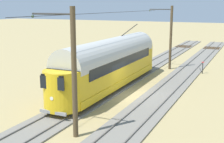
{
  "coord_description": "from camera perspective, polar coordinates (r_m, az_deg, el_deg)",
  "views": [
    {
      "loc": [
        -8.59,
        21.91,
        7.02
      ],
      "look_at": [
        1.69,
        -0.19,
        1.75
      ],
      "focal_mm": 49.24,
      "sensor_mm": 36.0,
      "label": 1
    }
  ],
  "objects": [
    {
      "name": "vintage_streetcar",
      "position": [
        26.14,
        -0.15,
        1.71
      ],
      "size": [
        2.65,
        17.18,
        5.01
      ],
      "color": "gold",
      "rests_on": "ground"
    },
    {
      "name": "track_adjacent_siding",
      "position": [
        25.72,
        -1.15,
        -3.51
      ],
      "size": [
        2.8,
        80.0,
        0.18
      ],
      "color": "slate",
      "rests_on": "ground"
    },
    {
      "name": "switch_stand",
      "position": [
        33.41,
        16.46,
        0.8
      ],
      "size": [
        0.5,
        0.3,
        1.24
      ],
      "color": "black",
      "rests_on": "ground"
    },
    {
      "name": "spare_tie_stack",
      "position": [
        27.48,
        -5.42,
        -2.07
      ],
      "size": [
        2.4,
        2.4,
        0.54
      ],
      "color": "#47331E",
      "rests_on": "ground"
    },
    {
      "name": "catenary_pole_mid_near",
      "position": [
        16.16,
        -7.26,
        0.06
      ],
      "size": [
        2.74,
        0.28,
        6.98
      ],
      "color": "#4C3D28",
      "rests_on": "ground"
    },
    {
      "name": "track_streetcar_siding",
      "position": [
        24.12,
        8.82,
        -4.73
      ],
      "size": [
        2.8,
        80.0,
        0.18
      ],
      "color": "slate",
      "rests_on": "ground"
    },
    {
      "name": "overhead_wire_run",
      "position": [
        26.35,
        0.69,
        10.95
      ],
      "size": [
        2.53,
        24.06,
        0.18
      ],
      "color": "black",
      "rests_on": "ground"
    },
    {
      "name": "ground_plane",
      "position": [
        24.56,
        3.4,
        -4.43
      ],
      "size": [
        220.0,
        220.0,
        0.0
      ],
      "primitive_type": "plane",
      "color": "tan"
    },
    {
      "name": "catenary_pole_foreground",
      "position": [
        34.63,
        10.75,
        6.4
      ],
      "size": [
        2.74,
        0.28,
        6.98
      ],
      "color": "#4C3D28",
      "rests_on": "ground"
    }
  ]
}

